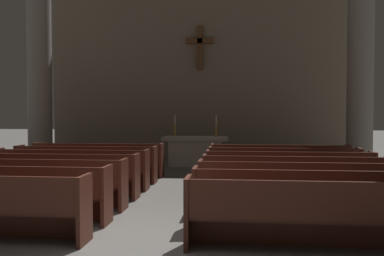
{
  "coord_description": "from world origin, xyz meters",
  "views": [
    {
      "loc": [
        1.34,
        -5.55,
        1.79
      ],
      "look_at": [
        0.0,
        7.44,
        1.34
      ],
      "focal_mm": 39.38,
      "sensor_mm": 36.0,
      "label": 1
    }
  ],
  "objects_px": {
    "pew_left_row_4": "(52,175)",
    "altar": "(195,151)",
    "pew_left_row_7": "(98,160)",
    "pew_right_row_1": "(328,216)",
    "candlestick_right": "(216,130)",
    "pew_right_row_5": "(289,172)",
    "candlestick_left": "(175,129)",
    "pew_right_row_6": "(284,166)",
    "column_left_second": "(39,70)",
    "pew_right_row_7": "(279,162)",
    "pew_left_row_3": "(29,183)",
    "pew_right_row_4": "(295,179)",
    "pew_right_row_3": "(303,188)",
    "pew_left_row_5": "(71,169)",
    "pew_left_row_6": "(86,164)",
    "column_right_second": "(360,66)",
    "pew_right_row_2": "(314,200)"
  },
  "relations": [
    {
      "from": "pew_left_row_3",
      "to": "altar",
      "type": "xyz_separation_m",
      "value": [
        2.53,
        6.6,
        0.06
      ]
    },
    {
      "from": "pew_left_row_5",
      "to": "pew_right_row_6",
      "type": "height_order",
      "value": "same"
    },
    {
      "from": "pew_left_row_7",
      "to": "pew_right_row_1",
      "type": "relative_size",
      "value": 1.0
    },
    {
      "from": "pew_right_row_7",
      "to": "column_left_second",
      "type": "height_order",
      "value": "column_left_second"
    },
    {
      "from": "pew_left_row_7",
      "to": "candlestick_right",
      "type": "distance_m",
      "value": 4.2
    },
    {
      "from": "pew_right_row_1",
      "to": "column_left_second",
      "type": "distance_m",
      "value": 11.44
    },
    {
      "from": "pew_right_row_6",
      "to": "altar",
      "type": "height_order",
      "value": "altar"
    },
    {
      "from": "pew_right_row_2",
      "to": "altar",
      "type": "xyz_separation_m",
      "value": [
        -2.53,
        7.61,
        0.06
      ]
    },
    {
      "from": "pew_right_row_6",
      "to": "candlestick_right",
      "type": "relative_size",
      "value": 5.12
    },
    {
      "from": "pew_right_row_3",
      "to": "pew_left_row_4",
      "type": "bearing_deg",
      "value": 168.73
    },
    {
      "from": "candlestick_right",
      "to": "pew_left_row_7",
      "type": "bearing_deg",
      "value": -141.58
    },
    {
      "from": "pew_right_row_4",
      "to": "altar",
      "type": "bearing_deg",
      "value": 114.37
    },
    {
      "from": "pew_left_row_5",
      "to": "pew_right_row_3",
      "type": "relative_size",
      "value": 1.0
    },
    {
      "from": "candlestick_right",
      "to": "pew_left_row_4",
      "type": "bearing_deg",
      "value": -120.04
    },
    {
      "from": "altar",
      "to": "candlestick_left",
      "type": "bearing_deg",
      "value": 180.0
    },
    {
      "from": "pew_left_row_7",
      "to": "column_left_second",
      "type": "bearing_deg",
      "value": 143.82
    },
    {
      "from": "pew_right_row_5",
      "to": "candlestick_left",
      "type": "xyz_separation_m",
      "value": [
        -3.23,
        4.58,
        0.77
      ]
    },
    {
      "from": "pew_left_row_6",
      "to": "pew_right_row_7",
      "type": "bearing_deg",
      "value": 11.27
    },
    {
      "from": "pew_right_row_3",
      "to": "candlestick_right",
      "type": "relative_size",
      "value": 5.12
    },
    {
      "from": "pew_right_row_6",
      "to": "candlestick_right",
      "type": "distance_m",
      "value": 4.09
    },
    {
      "from": "candlestick_right",
      "to": "candlestick_left",
      "type": "bearing_deg",
      "value": 180.0
    },
    {
      "from": "pew_left_row_4",
      "to": "pew_right_row_3",
      "type": "relative_size",
      "value": 1.0
    },
    {
      "from": "pew_right_row_3",
      "to": "pew_right_row_5",
      "type": "xyz_separation_m",
      "value": [
        0.0,
        2.02,
        0.0
      ]
    },
    {
      "from": "pew_right_row_4",
      "to": "pew_right_row_7",
      "type": "height_order",
      "value": "same"
    },
    {
      "from": "pew_right_row_2",
      "to": "pew_right_row_3",
      "type": "distance_m",
      "value": 1.01
    },
    {
      "from": "pew_right_row_1",
      "to": "pew_right_row_2",
      "type": "height_order",
      "value": "same"
    },
    {
      "from": "pew_left_row_6",
      "to": "column_left_second",
      "type": "relative_size",
      "value": 0.56
    },
    {
      "from": "pew_right_row_3",
      "to": "altar",
      "type": "height_order",
      "value": "altar"
    },
    {
      "from": "pew_right_row_1",
      "to": "altar",
      "type": "distance_m",
      "value": 8.98
    },
    {
      "from": "altar",
      "to": "candlestick_right",
      "type": "height_order",
      "value": "candlestick_right"
    },
    {
      "from": "column_right_second",
      "to": "altar",
      "type": "height_order",
      "value": "column_right_second"
    },
    {
      "from": "pew_left_row_5",
      "to": "pew_right_row_7",
      "type": "bearing_deg",
      "value": 21.72
    },
    {
      "from": "pew_left_row_5",
      "to": "column_left_second",
      "type": "distance_m",
      "value": 5.5
    },
    {
      "from": "pew_right_row_3",
      "to": "pew_right_row_4",
      "type": "height_order",
      "value": "same"
    },
    {
      "from": "pew_right_row_3",
      "to": "pew_right_row_4",
      "type": "relative_size",
      "value": 1.0
    },
    {
      "from": "pew_left_row_4",
      "to": "pew_left_row_7",
      "type": "distance_m",
      "value": 3.03
    },
    {
      "from": "pew_left_row_6",
      "to": "pew_right_row_5",
      "type": "bearing_deg",
      "value": -11.27
    },
    {
      "from": "pew_right_row_6",
      "to": "candlestick_right",
      "type": "bearing_deg",
      "value": 117.16
    },
    {
      "from": "pew_right_row_1",
      "to": "altar",
      "type": "height_order",
      "value": "altar"
    },
    {
      "from": "candlestick_right",
      "to": "pew_right_row_1",
      "type": "bearing_deg",
      "value": -77.99
    },
    {
      "from": "column_left_second",
      "to": "candlestick_left",
      "type": "distance_m",
      "value": 4.94
    },
    {
      "from": "pew_right_row_4",
      "to": "candlestick_left",
      "type": "relative_size",
      "value": 5.12
    },
    {
      "from": "altar",
      "to": "candlestick_left",
      "type": "xyz_separation_m",
      "value": [
        -0.7,
        0.0,
        0.71
      ]
    },
    {
      "from": "pew_left_row_4",
      "to": "altar",
      "type": "bearing_deg",
      "value": 65.63
    },
    {
      "from": "pew_left_row_3",
      "to": "pew_left_row_7",
      "type": "relative_size",
      "value": 1.0
    },
    {
      "from": "pew_left_row_4",
      "to": "pew_right_row_1",
      "type": "relative_size",
      "value": 1.0
    },
    {
      "from": "pew_left_row_3",
      "to": "pew_right_row_3",
      "type": "relative_size",
      "value": 1.0
    },
    {
      "from": "pew_right_row_5",
      "to": "pew_right_row_1",
      "type": "bearing_deg",
      "value": -90.0
    },
    {
      "from": "pew_left_row_6",
      "to": "pew_right_row_5",
      "type": "relative_size",
      "value": 1.0
    },
    {
      "from": "pew_right_row_7",
      "to": "candlestick_right",
      "type": "relative_size",
      "value": 5.12
    }
  ]
}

